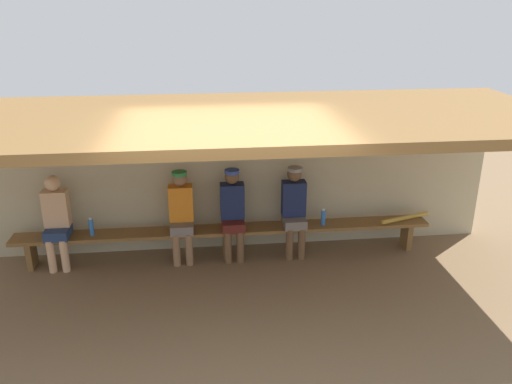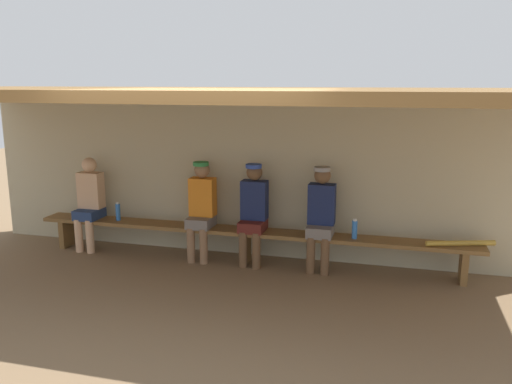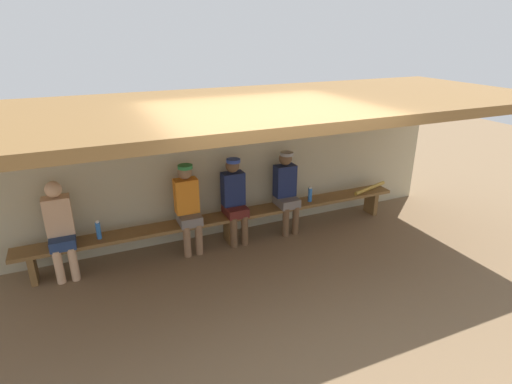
# 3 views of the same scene
# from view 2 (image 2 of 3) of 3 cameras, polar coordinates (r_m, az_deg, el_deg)

# --- Properties ---
(ground_plane) EXTENTS (24.00, 24.00, 0.00)m
(ground_plane) POSITION_cam_2_polar(r_m,az_deg,el_deg) (5.78, -5.55, -12.63)
(ground_plane) COLOR brown
(back_wall) EXTENTS (8.00, 0.20, 2.20)m
(back_wall) POSITION_cam_2_polar(r_m,az_deg,el_deg) (7.27, -0.20, 1.69)
(back_wall) COLOR #B7AD8C
(back_wall) RESTS_ON ground
(dugout_roof) EXTENTS (8.00, 2.80, 0.12)m
(dugout_roof) POSITION_cam_2_polar(r_m,az_deg,el_deg) (5.91, -3.58, 10.60)
(dugout_roof) COLOR brown
(dugout_roof) RESTS_ON back_wall
(bench) EXTENTS (6.00, 0.36, 0.46)m
(bench) POSITION_cam_2_polar(r_m,az_deg,el_deg) (7.02, -1.16, -4.69)
(bench) COLOR brown
(bench) RESTS_ON ground
(player_near_post) EXTENTS (0.34, 0.42, 1.34)m
(player_near_post) POSITION_cam_2_polar(r_m,az_deg,el_deg) (7.12, -5.97, -1.51)
(player_near_post) COLOR slate
(player_near_post) RESTS_ON ground
(player_in_red) EXTENTS (0.34, 0.42, 1.34)m
(player_in_red) POSITION_cam_2_polar(r_m,az_deg,el_deg) (7.89, -17.69, -0.81)
(player_in_red) COLOR navy
(player_in_red) RESTS_ON ground
(player_middle) EXTENTS (0.34, 0.42, 1.34)m
(player_middle) POSITION_cam_2_polar(r_m,az_deg,el_deg) (6.72, 7.08, -2.35)
(player_middle) COLOR slate
(player_middle) RESTS_ON ground
(player_with_sunglasses) EXTENTS (0.34, 0.42, 1.34)m
(player_with_sunglasses) POSITION_cam_2_polar(r_m,az_deg,el_deg) (6.90, -0.29, -1.89)
(player_with_sunglasses) COLOR #591E19
(player_with_sunglasses) RESTS_ON ground
(water_bottle_clear) EXTENTS (0.07, 0.07, 0.25)m
(water_bottle_clear) POSITION_cam_2_polar(r_m,az_deg,el_deg) (6.69, 10.68, -4.00)
(water_bottle_clear) COLOR blue
(water_bottle_clear) RESTS_ON bench
(water_bottle_green) EXTENTS (0.07, 0.07, 0.26)m
(water_bottle_green) POSITION_cam_2_polar(r_m,az_deg,el_deg) (7.68, -14.79, -2.08)
(water_bottle_green) COLOR blue
(water_bottle_green) RESTS_ON bench
(baseball_bat) EXTENTS (0.82, 0.31, 0.07)m
(baseball_bat) POSITION_cam_2_polar(r_m,az_deg,el_deg) (6.78, 21.36, -5.21)
(baseball_bat) COLOR #B28C33
(baseball_bat) RESTS_ON bench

